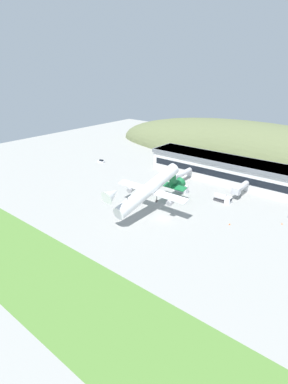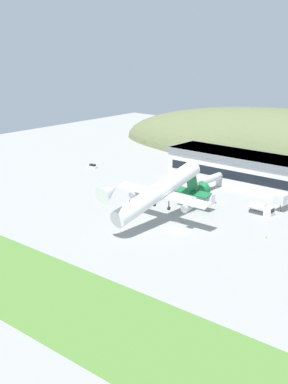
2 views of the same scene
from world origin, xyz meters
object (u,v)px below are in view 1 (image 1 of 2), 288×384
fuel_truck (181,189)px  jetway_0 (181,174)px  box_truck (223,198)px  traffic_cone_1 (230,224)px  cargo_airplane (150,189)px  traffic_cone_0 (282,224)px  jetway_1 (240,188)px  service_car_0 (101,161)px  terminal_building (253,174)px

fuel_truck → jetway_0: bearing=124.5°
box_truck → traffic_cone_1: size_ratio=12.98×
cargo_airplane → traffic_cone_0: bearing=26.0°
jetway_0 → jetway_1: same height
jetway_0 → cargo_airplane: size_ratio=0.35×
fuel_truck → box_truck: bearing=5.7°
service_car_0 → terminal_building: bearing=12.8°
terminal_building → jetway_0: 34.27m
cargo_airplane → fuel_truck: bearing=91.9°
fuel_truck → traffic_cone_0: 45.28m
jetway_0 → box_truck: size_ratio=2.16×
terminal_building → service_car_0: size_ratio=23.03×
jetway_1 → fuel_truck: jetway_1 is taller
fuel_truck → box_truck: (19.51, 1.94, 0.04)m
terminal_building → traffic_cone_0: (22.65, -29.83, -6.14)m
jetway_0 → fuel_truck: (7.13, -10.37, -2.44)m
traffic_cone_1 → jetway_0: bearing=146.1°
service_car_0 → traffic_cone_0: size_ratio=8.08×
cargo_airplane → box_truck: cargo_airplane is taller
jetway_1 → traffic_cone_0: (22.50, -14.57, -3.71)m
terminal_building → cargo_airplane: 55.96m
terminal_building → fuel_truck: size_ratio=16.05×
jetway_0 → jetway_1: size_ratio=1.25×
terminal_building → jetway_1: 15.46m
box_truck → traffic_cone_1: (11.00, -16.84, -1.31)m
cargo_airplane → box_truck: (18.73, 26.08, -7.62)m
traffic_cone_0 → traffic_cone_1: 19.23m
traffic_cone_0 → traffic_cone_1: bearing=-139.8°
fuel_truck → traffic_cone_1: size_ratio=11.59×
traffic_cone_0 → traffic_cone_1: same height
jetway_0 → cargo_airplane: 35.80m
box_truck → cargo_airplane: bearing=-125.7°
terminal_building → service_car_0: 86.54m
cargo_airplane → traffic_cone_1: 32.38m
cargo_airplane → traffic_cone_0: size_ratio=80.74×
traffic_cone_0 → service_car_0: bearing=174.3°
fuel_truck → box_truck: box_truck is taller
terminal_building → traffic_cone_0: 37.95m
cargo_airplane → traffic_cone_0: 50.21m
fuel_truck → cargo_airplane: bearing=-88.1°
fuel_truck → jetway_1: bearing=28.0°
cargo_airplane → terminal_building: bearing=67.1°
box_truck → traffic_cone_0: box_truck is taller
box_truck → traffic_cone_0: bearing=-9.8°
jetway_1 → traffic_cone_0: 27.06m
jetway_1 → traffic_cone_0: jetway_1 is taller
terminal_building → fuel_truck: 35.77m
jetway_1 → fuel_truck: size_ratio=1.94×
traffic_cone_0 → terminal_building: bearing=127.2°
fuel_truck → service_car_0: bearing=172.4°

